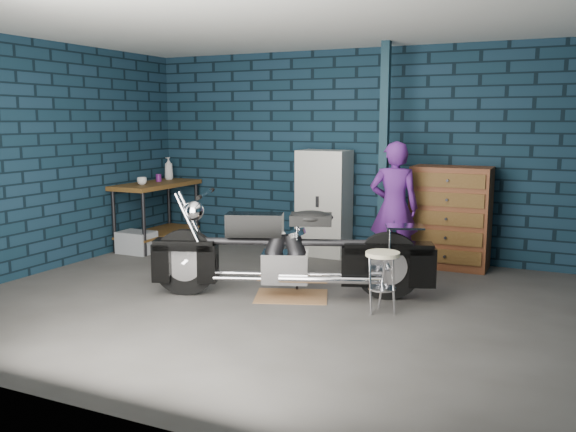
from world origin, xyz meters
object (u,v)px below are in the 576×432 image
object	(u,v)px
locker	(324,203)
shop_stool	(382,282)
tool_chest	(450,217)
motorcycle	(291,245)
storage_bin	(137,242)
person	(394,208)
workbench	(157,215)

from	to	relation	value
locker	shop_stool	world-z (taller)	locker
tool_chest	motorcycle	bearing A→B (deg)	-121.71
motorcycle	storage_bin	world-z (taller)	motorcycle
locker	tool_chest	xyz separation A→B (m)	(1.65, 0.00, -0.08)
motorcycle	storage_bin	xyz separation A→B (m)	(-2.76, 0.98, -0.39)
motorcycle	person	bearing A→B (deg)	44.38
motorcycle	shop_stool	size ratio (longest dim) A/B	4.20
motorcycle	shop_stool	distance (m)	1.02
motorcycle	person	world-z (taller)	person
shop_stool	storage_bin	bearing A→B (deg)	163.69
workbench	locker	distance (m)	2.41
workbench	shop_stool	distance (m)	4.09
person	storage_bin	bearing A→B (deg)	-7.09
motorcycle	shop_stool	world-z (taller)	motorcycle
person	storage_bin	size ratio (longest dim) A/B	3.27
workbench	locker	size ratio (longest dim) A/B	1.01
tool_chest	locker	bearing A→B (deg)	180.00
workbench	locker	xyz separation A→B (m)	(2.35, 0.48, 0.24)
locker	shop_stool	size ratio (longest dim) A/B	2.40
workbench	motorcycle	bearing A→B (deg)	-28.05
workbench	tool_chest	size ratio (longest dim) A/B	1.14
locker	shop_stool	xyz separation A→B (m)	(1.42, -2.08, -0.41)
locker	storage_bin	bearing A→B (deg)	-157.18
person	locker	size ratio (longest dim) A/B	1.11
workbench	storage_bin	bearing A→B (deg)	-87.71
locker	workbench	bearing A→B (deg)	-168.45
person	storage_bin	distance (m)	3.51
motorcycle	locker	size ratio (longest dim) A/B	1.75
person	storage_bin	world-z (taller)	person
storage_bin	shop_stool	distance (m)	3.90
storage_bin	shop_stool	bearing A→B (deg)	-16.31
storage_bin	locker	bearing A→B (deg)	22.82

